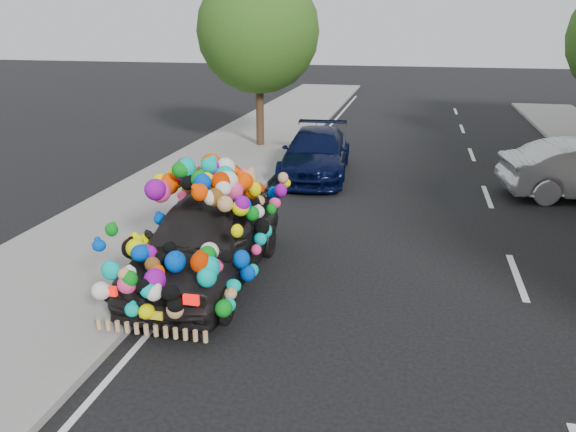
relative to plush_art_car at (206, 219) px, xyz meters
name	(u,v)px	position (x,y,z in m)	size (l,w,h in m)	color
ground	(320,259)	(1.80, 1.26, -1.11)	(100.00, 100.00, 0.00)	black
sidewalk	(117,238)	(-2.50, 1.26, -1.05)	(4.00, 60.00, 0.12)	gray
kerb	(205,246)	(-0.55, 1.26, -1.05)	(0.15, 60.00, 0.13)	gray
lane_markings	(517,277)	(5.40, 1.26, -1.11)	(6.00, 50.00, 0.01)	silver
tree_near_sidewalk	(259,31)	(-2.00, 10.76, 2.91)	(4.20, 4.20, 6.13)	#332114
plush_art_car	(206,219)	(0.00, 0.00, 0.00)	(2.17, 4.67, 2.17)	black
navy_sedan	(316,153)	(0.63, 7.41, -0.45)	(1.87, 4.59, 1.33)	black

